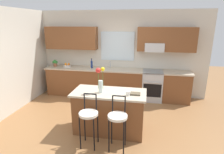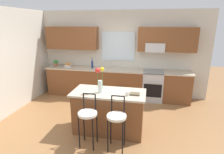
% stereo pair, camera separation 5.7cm
% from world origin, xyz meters
% --- Properties ---
extents(ground_plane, '(14.00, 14.00, 0.00)m').
position_xyz_m(ground_plane, '(0.00, 0.00, 0.00)').
color(ground_plane, olive).
extents(wall_left, '(0.12, 4.60, 2.70)m').
position_xyz_m(wall_left, '(-2.56, 0.30, 1.35)').
color(wall_left, beige).
rests_on(wall_left, ground).
extents(back_wall_assembly, '(5.60, 0.50, 2.70)m').
position_xyz_m(back_wall_assembly, '(0.02, 1.99, 1.51)').
color(back_wall_assembly, beige).
rests_on(back_wall_assembly, ground).
extents(counter_run, '(4.56, 0.64, 0.92)m').
position_xyz_m(counter_run, '(-0.00, 1.70, 0.47)').
color(counter_run, brown).
rests_on(counter_run, ground).
extents(sink_faucet, '(0.02, 0.13, 0.23)m').
position_xyz_m(sink_faucet, '(-0.20, 1.84, 1.06)').
color(sink_faucet, '#B7BABC').
rests_on(sink_faucet, counter_run).
extents(oven_range, '(0.60, 0.64, 0.92)m').
position_xyz_m(oven_range, '(1.14, 1.68, 0.46)').
color(oven_range, '#B7BABC').
rests_on(oven_range, ground).
extents(kitchen_island, '(1.55, 0.73, 0.92)m').
position_xyz_m(kitchen_island, '(0.19, -0.28, 0.46)').
color(kitchen_island, brown).
rests_on(kitchen_island, ground).
extents(bar_stool_near, '(0.36, 0.36, 1.04)m').
position_xyz_m(bar_stool_near, '(-0.09, -0.86, 0.64)').
color(bar_stool_near, black).
rests_on(bar_stool_near, ground).
extents(bar_stool_middle, '(0.36, 0.36, 1.04)m').
position_xyz_m(bar_stool_middle, '(0.46, -0.86, 0.64)').
color(bar_stool_middle, black).
rests_on(bar_stool_middle, ground).
extents(flower_vase, '(0.18, 0.11, 0.54)m').
position_xyz_m(flower_vase, '(0.02, -0.35, 1.21)').
color(flower_vase, silver).
rests_on(flower_vase, kitchen_island).
extents(mug_ceramic, '(0.08, 0.08, 0.09)m').
position_xyz_m(mug_ceramic, '(0.60, -0.42, 0.97)').
color(mug_ceramic, silver).
rests_on(mug_ceramic, kitchen_island).
extents(cookbook, '(0.20, 0.15, 0.03)m').
position_xyz_m(cookbook, '(0.74, -0.33, 0.94)').
color(cookbook, brown).
rests_on(cookbook, kitchen_island).
extents(fruit_bowl_oranges, '(0.24, 0.24, 0.13)m').
position_xyz_m(fruit_bowl_oranges, '(-1.62, 1.70, 0.96)').
color(fruit_bowl_oranges, silver).
rests_on(fruit_bowl_oranges, counter_run).
extents(bottle_olive_oil, '(0.06, 0.06, 0.32)m').
position_xyz_m(bottle_olive_oil, '(-0.78, 1.70, 1.05)').
color(bottle_olive_oil, navy).
rests_on(bottle_olive_oil, counter_run).
extents(potted_plant_small, '(0.19, 0.13, 0.22)m').
position_xyz_m(potted_plant_small, '(-2.05, 1.70, 1.05)').
color(potted_plant_small, '#9E5B3D').
rests_on(potted_plant_small, counter_run).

